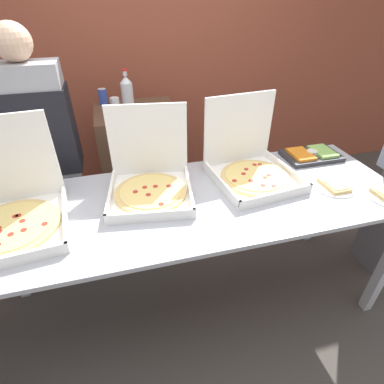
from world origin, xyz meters
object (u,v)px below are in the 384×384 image
Objects in this scene: pizza_box_near_left at (150,179)px; soda_bottle at (127,92)px; veggie_tray at (311,155)px; person_server_vest at (46,153)px; pizza_box_near_right at (251,165)px; pizza_box_far_right at (10,210)px; paper_plate_front_right at (334,186)px; soda_can_silver at (115,106)px; soda_can_colored at (103,97)px.

soda_bottle reaches higher than pizza_box_near_left.
person_server_vest is at bearing 167.93° from veggie_tray.
pizza_box_far_right is at bearing 178.95° from pizza_box_near_right.
paper_plate_front_right is (1.74, -0.12, -0.07)m from pizza_box_far_right.
paper_plate_front_right is at bearing 156.00° from person_server_vest.
pizza_box_far_right is 1.47× the size of veggie_tray.
pizza_box_near_left reaches higher than veggie_tray.
pizza_box_far_right is at bearing 175.96° from paper_plate_front_right.
soda_can_silver is (-1.17, 1.03, 0.25)m from paper_plate_front_right.
pizza_box_near_right is 0.53m from veggie_tray.
soda_can_colored is (-1.26, 1.29, 0.25)m from paper_plate_front_right.
pizza_box_near_right is 0.50m from paper_plate_front_right.
soda_bottle is at bearing -146.84° from person_server_vest.
veggie_tray is (0.52, 0.12, -0.06)m from pizza_box_near_right.
pizza_box_far_right is 4.49× the size of soda_can_silver.
veggie_tray is (1.83, 0.24, -0.06)m from pizza_box_far_right.
soda_can_silver and soda_can_colored have the same top height.
pizza_box_near_right is at bearing -46.58° from soda_can_silver.
soda_can_silver is (-1.26, 0.66, 0.24)m from veggie_tray.
soda_bottle is 0.15m from soda_can_silver.
person_server_vest reaches higher than paper_plate_front_right.
paper_plate_front_right is at bearing -103.15° from veggie_tray.
person_server_vest reaches higher than soda_bottle.
pizza_box_far_right reaches higher than paper_plate_front_right.
soda_bottle is at bearing 133.68° from paper_plate_front_right.
soda_bottle is 2.36× the size of soda_can_colored.
soda_can_silver is 0.59m from person_server_vest.
pizza_box_near_right reaches higher than pizza_box_near_left.
veggie_tray is at bearing -33.19° from soda_bottle.
soda_bottle reaches higher than veggie_tray.
person_server_vest reaches higher than soda_can_colored.
veggie_tray is 1.42m from soda_bottle.
soda_can_colored is (-0.08, 0.26, 0.00)m from soda_can_silver.
soda_can_silver is (-0.10, -0.09, -0.07)m from soda_bottle.
pizza_box_near_right reaches higher than soda_can_silver.
veggie_tray is at bearing 6.93° from pizza_box_near_right.
pizza_box_near_left reaches higher than paper_plate_front_right.
paper_plate_front_right is 1.58m from soda_can_silver.
soda_can_colored reaches higher than paper_plate_front_right.
pizza_box_near_left is at bearing -173.71° from veggie_tray.
pizza_box_near_left is at bearing 140.93° from person_server_vest.
paper_plate_front_right is 0.82× the size of soda_bottle.
soda_can_silver is 1.00× the size of soda_can_colored.
paper_plate_front_right is 1.94× the size of soda_can_colored.
soda_can_silver is at bearing 138.74° from paper_plate_front_right.
veggie_tray is 1.44m from soda_can_silver.
person_server_vest is at bearing 76.46° from pizza_box_far_right.
veggie_tray is 1.29× the size of soda_bottle.
paper_plate_front_right is at bearing -4.61° from pizza_box_near_left.
veggie_tray is at bearing 167.93° from person_server_vest.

